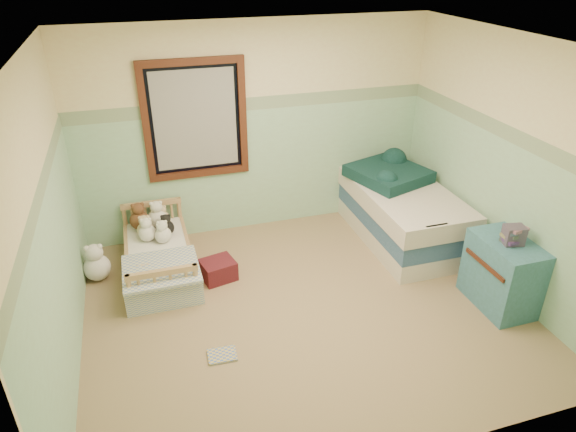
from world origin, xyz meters
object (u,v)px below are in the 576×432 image
object	(u,v)px
twin_bed_frame	(399,229)
dresser	(502,274)
plush_floor_tan	(145,282)
plush_floor_cream	(97,267)
red_pillow	(218,270)
toddler_bed_frame	(160,265)
floor_book	(222,355)

from	to	relation	value
twin_bed_frame	dresser	size ratio (longest dim) A/B	2.55
dresser	plush_floor_tan	bearing A→B (deg)	159.71
plush_floor_cream	twin_bed_frame	bearing A→B (deg)	-2.47
plush_floor_cream	red_pillow	distance (m)	1.29
toddler_bed_frame	red_pillow	bearing A→B (deg)	-27.81
red_pillow	toddler_bed_frame	bearing A→B (deg)	152.19
plush_floor_cream	red_pillow	world-z (taller)	plush_floor_cream
toddler_bed_frame	dresser	world-z (taller)	dresser
red_pillow	floor_book	xyz separation A→B (m)	(-0.18, -1.18, -0.10)
twin_bed_frame	dresser	xyz separation A→B (m)	(0.32, -1.47, 0.25)
plush_floor_tan	twin_bed_frame	bearing A→B (deg)	4.42
plush_floor_cream	red_pillow	size ratio (longest dim) A/B	0.83
toddler_bed_frame	floor_book	world-z (taller)	toddler_bed_frame
plush_floor_tan	floor_book	bearing A→B (deg)	-63.83
plush_floor_cream	dresser	world-z (taller)	dresser
toddler_bed_frame	floor_book	distance (m)	1.55
plush_floor_cream	plush_floor_tan	distance (m)	0.61
plush_floor_tan	red_pillow	world-z (taller)	plush_floor_tan
plush_floor_cream	dresser	bearing A→B (deg)	-23.00
red_pillow	floor_book	bearing A→B (deg)	-98.88
plush_floor_tan	dresser	distance (m)	3.57
plush_floor_cream	red_pillow	xyz separation A→B (m)	(1.23, -0.37, -0.04)
plush_floor_cream	plush_floor_tan	size ratio (longest dim) A/B	1.27
red_pillow	floor_book	world-z (taller)	red_pillow
twin_bed_frame	red_pillow	bearing A→B (deg)	-174.50
dresser	floor_book	distance (m)	2.79
twin_bed_frame	dresser	distance (m)	1.52
red_pillow	floor_book	distance (m)	1.20
twin_bed_frame	dresser	world-z (taller)	dresser
toddler_bed_frame	dresser	size ratio (longest dim) A/B	1.93
twin_bed_frame	red_pillow	distance (m)	2.28
dresser	twin_bed_frame	bearing A→B (deg)	102.16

